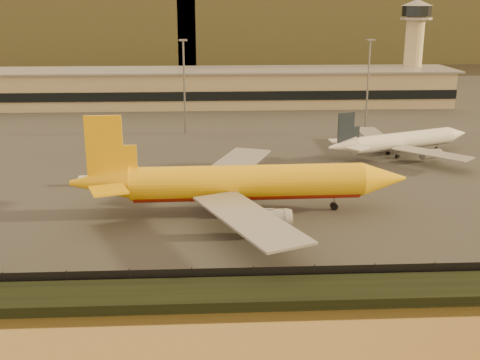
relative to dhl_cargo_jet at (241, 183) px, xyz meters
name	(u,v)px	position (x,y,z in m)	size (l,w,h in m)	color
ground	(234,246)	(-1.96, -14.46, -5.39)	(900.00, 900.00, 0.00)	black
embankment	(240,294)	(-1.96, -31.46, -4.69)	(320.00, 7.00, 1.40)	black
tarmac	(220,122)	(-1.96, 80.54, -5.29)	(320.00, 220.00, 0.20)	#2D2D2D
perimeter_fence	(238,275)	(-1.96, -27.46, -4.09)	(300.00, 0.05, 2.20)	black
terminal_building	(176,88)	(-16.48, 111.10, 0.86)	(202.00, 25.00, 12.60)	tan
control_tower	(414,41)	(68.04, 116.54, 16.28)	(11.20, 11.20, 35.50)	tan
apron_light_masts	(278,79)	(13.04, 60.54, 10.32)	(152.20, 12.20, 25.40)	slate
distant_hills	(181,6)	(-22.70, 325.54, 26.00)	(470.00, 160.00, 70.00)	brown
dhl_cargo_jet	(241,183)	(0.00, 0.00, 0.00)	(58.03, 56.99, 17.37)	#F1B40C
white_narrowbody_jet	(401,141)	(39.83, 37.65, -1.74)	(38.55, 36.39, 11.55)	silver
gse_vehicle_yellow	(348,184)	(21.74, 12.63, -4.27)	(4.07, 1.83, 1.83)	#F1B40C
gse_vehicle_white	(89,181)	(-29.43, 17.25, -4.28)	(4.06, 1.82, 1.82)	silver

